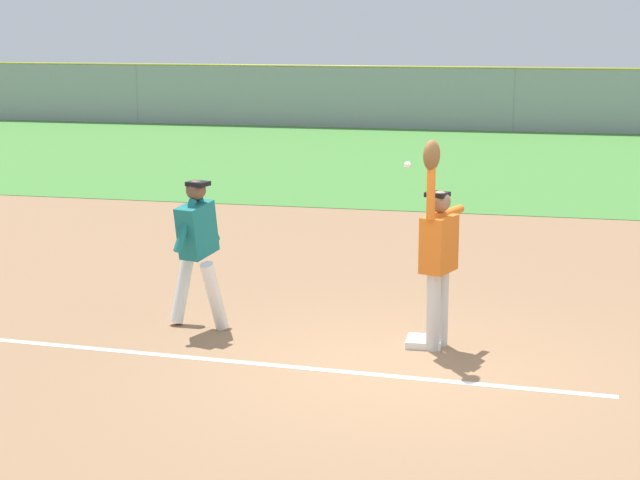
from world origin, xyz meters
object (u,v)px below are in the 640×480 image
object	(u,v)px
parked_car_blue	(392,102)
parked_car_silver	(264,101)
baseball	(408,165)
first_base	(424,342)
fielder	(438,247)
parked_car_green	(530,105)
runner	(197,243)

from	to	relation	value
parked_car_blue	parked_car_silver	bearing A→B (deg)	-171.06
baseball	parked_car_silver	bearing A→B (deg)	109.30
baseball	first_base	bearing A→B (deg)	-31.90
baseball	parked_car_silver	size ratio (longest dim) A/B	0.02
first_base	baseball	size ratio (longest dim) A/B	5.14
parked_car_silver	fielder	bearing A→B (deg)	-67.10
parked_car_blue	parked_car_green	size ratio (longest dim) A/B	1.00
first_base	fielder	bearing A→B (deg)	-26.84
first_base	runner	bearing A→B (deg)	177.69
baseball	parked_car_green	xyz separation A→B (m)	(0.52, 25.37, -1.28)
fielder	runner	bearing A→B (deg)	15.58
first_base	parked_car_blue	distance (m)	26.26
first_base	baseball	bearing A→B (deg)	148.10
baseball	parked_car_blue	world-z (taller)	baseball
fielder	parked_car_green	xyz separation A→B (m)	(0.15, 25.59, -0.45)
fielder	parked_car_blue	world-z (taller)	fielder
first_base	baseball	xyz separation A→B (m)	(-0.24, 0.15, 1.92)
parked_car_silver	parked_car_blue	distance (m)	4.57
runner	baseball	world-z (taller)	baseball
first_base	fielder	size ratio (longest dim) A/B	0.17
runner	parked_car_green	world-z (taller)	runner
runner	baseball	size ratio (longest dim) A/B	23.24
first_base	parked_car_silver	world-z (taller)	parked_car_silver
fielder	parked_car_silver	size ratio (longest dim) A/B	0.51
first_base	fielder	xyz separation A→B (m)	(0.13, -0.07, 1.08)
baseball	runner	bearing A→B (deg)	-178.98
baseball	parked_car_green	bearing A→B (deg)	88.82
runner	baseball	distance (m)	2.58
parked_car_silver	parked_car_blue	world-z (taller)	same
parked_car_silver	baseball	bearing A→B (deg)	-67.69
first_base	parked_car_blue	size ratio (longest dim) A/B	0.08
fielder	runner	world-z (taller)	fielder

